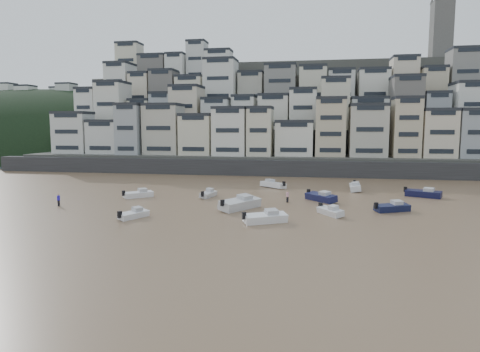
% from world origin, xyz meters
% --- Properties ---
extents(ground, '(400.00, 400.00, 0.00)m').
position_xyz_m(ground, '(0.00, 0.00, 0.00)').
color(ground, '#876749').
rests_on(ground, ground).
extents(sea_strip, '(340.00, 340.00, 0.00)m').
position_xyz_m(sea_strip, '(-110.00, 145.00, 0.01)').
color(sea_strip, '#4C576C').
rests_on(sea_strip, ground).
extents(harbor_wall, '(140.00, 3.00, 3.50)m').
position_xyz_m(harbor_wall, '(10.00, 65.00, 1.75)').
color(harbor_wall, '#38383A').
rests_on(harbor_wall, ground).
extents(hillside, '(141.04, 66.00, 50.00)m').
position_xyz_m(hillside, '(14.73, 104.84, 13.01)').
color(hillside, '#4C4C47').
rests_on(hillside, ground).
extents(headland, '(216.00, 135.00, 53.33)m').
position_xyz_m(headland, '(-95.00, 135.00, 0.02)').
color(headland, black).
rests_on(headland, ground).
extents(boat_a, '(5.73, 4.26, 1.51)m').
position_xyz_m(boat_a, '(10.97, 18.49, 0.76)').
color(boat_a, white).
rests_on(boat_a, ground).
extents(boat_b, '(3.74, 4.55, 1.23)m').
position_xyz_m(boat_b, '(18.45, 24.15, 0.61)').
color(boat_b, silver).
rests_on(boat_b, ground).
extents(boat_c, '(5.75, 7.28, 1.94)m').
position_xyz_m(boat_c, '(6.66, 25.98, 0.97)').
color(boat_c, silver).
rests_on(boat_c, ground).
extents(boat_d, '(5.36, 3.81, 1.40)m').
position_xyz_m(boat_d, '(26.48, 27.93, 0.70)').
color(boat_d, '#13193C').
rests_on(boat_d, ground).
extents(boat_e, '(5.32, 5.51, 1.57)m').
position_xyz_m(boat_e, '(17.39, 34.17, 0.79)').
color(boat_e, '#161945').
rests_on(boat_e, ground).
extents(boat_f, '(2.22, 4.66, 1.22)m').
position_xyz_m(boat_f, '(0.06, 34.65, 0.61)').
color(boat_f, silver).
rests_on(boat_f, ground).
extents(boat_g, '(6.04, 4.15, 1.58)m').
position_xyz_m(boat_g, '(33.24, 40.65, 0.79)').
color(boat_g, '#121439').
rests_on(boat_g, ground).
extents(boat_h, '(5.55, 4.99, 1.54)m').
position_xyz_m(boat_h, '(9.02, 46.72, 0.77)').
color(boat_h, white).
rests_on(boat_h, ground).
extents(boat_i, '(2.15, 5.98, 1.61)m').
position_xyz_m(boat_i, '(23.29, 45.72, 0.81)').
color(boat_i, silver).
rests_on(boat_i, ground).
extents(boat_j, '(3.20, 4.53, 1.19)m').
position_xyz_m(boat_j, '(-5.04, 18.20, 0.59)').
color(boat_j, white).
rests_on(boat_j, ground).
extents(boat_k, '(4.76, 4.48, 1.35)m').
position_xyz_m(boat_k, '(-10.60, 32.45, 0.67)').
color(boat_k, white).
rests_on(boat_k, ground).
extents(person_blue, '(0.44, 0.44, 1.74)m').
position_xyz_m(person_blue, '(-18.63, 23.76, 0.87)').
color(person_blue, '#2B1CD5').
rests_on(person_blue, ground).
extents(person_pink, '(0.44, 0.44, 1.74)m').
position_xyz_m(person_pink, '(12.57, 32.26, 0.87)').
color(person_pink, '#D898A8').
rests_on(person_pink, ground).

